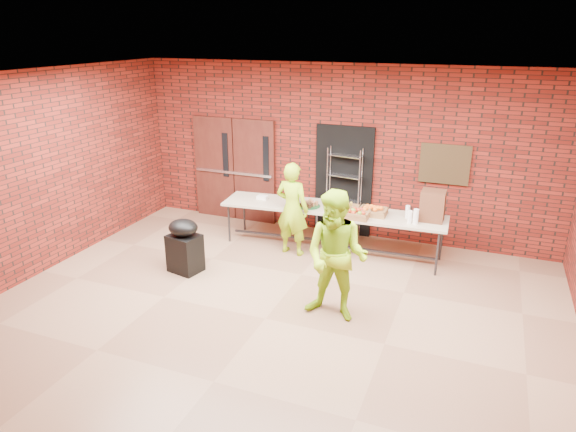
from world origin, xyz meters
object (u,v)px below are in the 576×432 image
at_px(covered_grill, 184,246).
at_px(volunteer_woman, 292,209).
at_px(table_left, 278,205).
at_px(wire_rack, 344,193).
at_px(table_right, 389,220).
at_px(coffee_dispenser, 433,206).
at_px(volunteer_man, 336,257).

distance_m(covered_grill, volunteer_woman, 1.93).
bearing_deg(table_left, wire_rack, 30.08).
distance_m(table_right, coffee_dispenser, 0.75).
xyz_separation_m(wire_rack, table_right, (1.02, -0.78, -0.14)).
bearing_deg(table_right, coffee_dispenser, 5.20).
relative_size(table_right, volunteer_man, 1.07).
distance_m(wire_rack, volunteer_man, 2.99).
bearing_deg(volunteer_woman, table_right, -161.54).
bearing_deg(covered_grill, volunteer_man, 2.00).
bearing_deg(volunteer_man, wire_rack, 108.30).
xyz_separation_m(wire_rack, table_left, (-1.03, -0.74, -0.13)).
xyz_separation_m(table_right, volunteer_man, (-0.31, -2.13, 0.19)).
bearing_deg(covered_grill, coffee_dispenser, 37.47).
bearing_deg(coffee_dispenser, table_left, -178.95).
xyz_separation_m(coffee_dispenser, volunteer_woman, (-2.30, -0.43, -0.21)).
xyz_separation_m(table_left, volunteer_woman, (0.42, -0.38, 0.10)).
bearing_deg(covered_grill, volunteer_woman, 55.93).
bearing_deg(volunteer_man, coffee_dispenser, 70.75).
xyz_separation_m(wire_rack, volunteer_man, (0.72, -2.91, 0.05)).
xyz_separation_m(covered_grill, volunteer_man, (2.69, -0.48, 0.46)).
distance_m(volunteer_woman, volunteer_man, 2.23).
bearing_deg(volunteer_woman, wire_rack, -111.87).
distance_m(table_left, coffee_dispenser, 2.74).
bearing_deg(table_left, table_right, -6.58).
relative_size(wire_rack, volunteer_man, 0.94).
height_order(table_right, volunteer_man, volunteer_man).
distance_m(wire_rack, table_left, 1.28).
bearing_deg(table_right, volunteer_woman, -170.43).
relative_size(table_left, coffee_dispenser, 3.93).
height_order(table_left, volunteer_man, volunteer_man).
relative_size(coffee_dispenser, covered_grill, 0.56).
bearing_deg(coffee_dispenser, volunteer_woman, -169.48).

